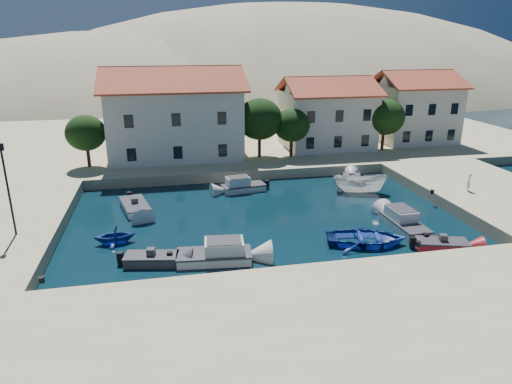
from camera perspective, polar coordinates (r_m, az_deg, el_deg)
ground at (r=27.53m, az=5.54°, el=-10.80°), size 400.00×400.00×0.00m
quay_south at (r=22.50m, az=10.23°, el=-16.94°), size 52.00×12.00×1.00m
quay_east at (r=44.99m, az=27.33°, el=-0.31°), size 11.00×20.00×1.00m
quay_west at (r=37.17m, az=-29.10°, el=-4.31°), size 8.00×20.00×1.00m
quay_north at (r=62.91m, az=-2.87°, el=6.67°), size 80.00×36.00×1.00m
hills at (r=153.61m, az=-0.83°, el=4.70°), size 254.00×176.00×99.00m
building_left at (r=51.42m, az=-10.16°, el=9.88°), size 14.70×9.45×9.70m
building_mid at (r=55.96m, az=8.85°, el=9.90°), size 10.50×8.40×8.30m
building_right at (r=61.98m, az=19.17°, el=10.17°), size 9.45×8.40×8.80m
trees at (r=50.49m, az=2.15°, el=8.73°), size 37.30×5.30×6.45m
lamppost at (r=33.61m, az=-28.73°, el=1.22°), size 0.35×0.25×6.22m
bollards at (r=31.13m, az=8.47°, el=-4.94°), size 29.36×9.56×0.30m
motorboat_grey_sw at (r=29.74m, az=-12.92°, el=-8.21°), size 3.54×2.06×1.25m
cabin_cruiser_south at (r=29.35m, az=-5.27°, el=-7.77°), size 4.92×2.48×1.60m
rowboat_south at (r=32.70m, az=13.55°, el=-6.29°), size 6.21×5.09×1.12m
motorboat_red_se at (r=33.36m, az=22.25°, el=-6.14°), size 3.64×2.39×1.25m
cabin_cruiser_east at (r=35.74m, az=18.10°, el=-3.70°), size 1.96×4.69×1.60m
boat_east at (r=43.25m, az=12.78°, el=-0.03°), size 5.17×3.16×1.87m
motorboat_white_ne at (r=45.64m, az=11.84°, el=1.40°), size 2.96×3.99×1.25m
rowboat_west at (r=33.38m, az=-17.16°, el=-6.10°), size 2.97×2.63×1.45m
motorboat_white_west at (r=39.08m, az=-14.88°, el=-1.77°), size 2.83×4.60×1.25m
cabin_cruiser_north at (r=42.43m, az=-1.57°, el=0.75°), size 4.19×2.25×1.60m
pedestrian at (r=43.24m, az=25.03°, el=1.12°), size 0.68×0.65×1.56m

